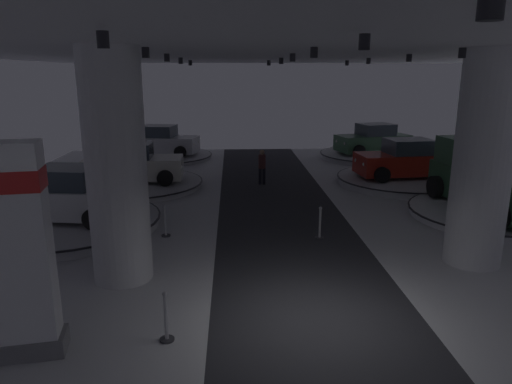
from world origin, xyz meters
TOP-DOWN VIEW (x-y plane):
  - ground at (0.00, 0.00)m, footprint 24.00×44.00m
  - ceiling_with_spotlights at (0.00, 0.00)m, footprint 24.00×44.00m
  - column_left at (-4.39, 2.32)m, footprint 1.40×1.40m
  - column_right at (4.65, 2.83)m, footprint 1.44×1.44m
  - brand_sign_pylon at (-5.38, -0.83)m, footprint 1.35×0.83m
  - display_platform_deep_right at (6.54, 18.21)m, footprint 6.08×6.08m
  - display_car_deep_right at (6.57, 18.22)m, footprint 4.52×3.03m
  - display_platform_deep_left at (-5.84, 18.88)m, footprint 5.88×5.88m
  - display_car_deep_left at (-5.87, 18.89)m, footprint 4.46×2.84m
  - display_platform_mid_right at (7.39, 6.67)m, footprint 5.68×5.68m
  - pickup_truck_mid_right at (7.36, 6.99)m, footprint 3.06×5.48m
  - display_platform_far_right at (6.03, 11.71)m, footprint 5.90×5.90m
  - display_car_far_right at (6.06, 11.71)m, footprint 4.36×2.52m
  - display_platform_mid_left at (-7.12, 6.25)m, footprint 6.04×6.04m
  - display_car_mid_left at (-7.08, 6.25)m, footprint 4.42×2.72m
  - display_platform_far_left at (-6.00, 11.79)m, footprint 5.95×5.95m
  - display_car_far_left at (-6.04, 11.78)m, footprint 4.30×2.36m
  - visitor_walking_near at (-0.36, 11.98)m, footprint 0.32×0.32m
  - stanchion_a at (0.94, 4.83)m, footprint 0.28×0.28m
  - stanchion_b at (-3.77, 5.27)m, footprint 0.28×0.28m
  - stanchion_c at (-2.97, -0.55)m, footprint 0.28×0.28m

SIDE VIEW (x-z plane):
  - ground at x=0.00m, z-range -0.05..0.00m
  - display_platform_deep_left at x=-5.84m, z-range 0.02..0.25m
  - display_platform_far_left at x=-6.00m, z-range 0.02..0.27m
  - display_platform_mid_right at x=7.39m, z-range 0.02..0.28m
  - display_platform_mid_left at x=-7.12m, z-range 0.02..0.33m
  - display_platform_deep_right at x=6.54m, z-range 0.02..0.35m
  - display_platform_far_right at x=6.03m, z-range 0.02..0.36m
  - stanchion_a at x=0.94m, z-range -0.13..0.88m
  - stanchion_b at x=-3.77m, z-range -0.13..0.88m
  - stanchion_c at x=-2.97m, z-range -0.13..0.88m
  - visitor_walking_near at x=-0.36m, z-range 0.11..1.70m
  - display_car_deep_left at x=-5.87m, z-range 0.14..1.85m
  - display_car_far_left at x=-6.04m, z-range 0.16..1.87m
  - display_car_mid_left at x=-7.08m, z-range 0.23..1.94m
  - display_car_deep_right at x=6.57m, z-range 0.24..1.95m
  - display_car_far_right at x=6.06m, z-range 0.25..1.96m
  - pickup_truck_mid_right at x=7.36m, z-range 0.05..2.35m
  - brand_sign_pylon at x=-5.38m, z-range 0.07..3.91m
  - column_left at x=-4.39m, z-range 0.00..5.50m
  - column_right at x=4.65m, z-range 0.00..5.50m
  - ceiling_with_spotlights at x=0.00m, z-range 5.35..5.74m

